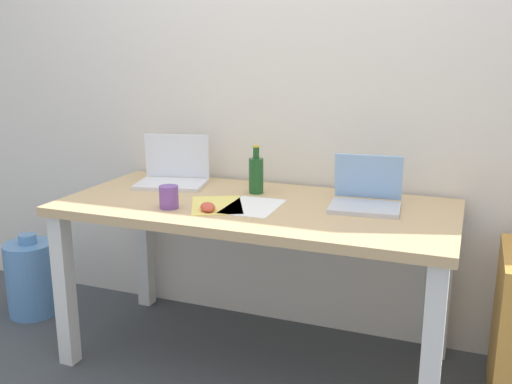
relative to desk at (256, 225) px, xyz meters
name	(u,v)px	position (x,y,z in m)	size (l,w,h in m)	color
ground_plane	(256,358)	(0.00, 0.00, -0.65)	(8.00, 8.00, 0.00)	#42474C
back_wall	(290,68)	(0.00, 0.45, 0.65)	(5.20, 0.08, 2.60)	silver
desk	(256,225)	(0.00, 0.00, 0.00)	(1.68, 0.78, 0.74)	tan
laptop_left	(173,174)	(-0.51, 0.19, 0.15)	(0.37, 0.30, 0.24)	silver
laptop_right	(366,197)	(0.45, 0.10, 0.14)	(0.30, 0.27, 0.21)	silver
beer_bottle	(256,174)	(-0.06, 0.17, 0.19)	(0.07, 0.07, 0.22)	#1E5123
computer_mouse	(208,207)	(-0.14, -0.18, 0.11)	(0.06, 0.10, 0.03)	#D84C38
coffee_mug	(169,197)	(-0.31, -0.20, 0.14)	(0.08, 0.08, 0.10)	#724799
paper_sheet_center	(253,206)	(0.01, -0.06, 0.10)	(0.21, 0.30, 0.00)	white
paper_yellow_folder	(217,205)	(-0.14, -0.09, 0.10)	(0.21, 0.30, 0.00)	#F4E06B
water_cooler_jug	(31,278)	(-1.29, 0.01, -0.45)	(0.26, 0.26, 0.44)	#598CC6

